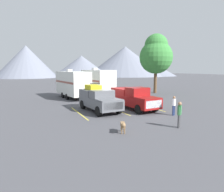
% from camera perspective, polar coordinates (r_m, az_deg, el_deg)
% --- Properties ---
extents(ground_plane, '(240.00, 240.00, 0.00)m').
position_cam_1_polar(ground_plane, '(19.76, 0.33, -3.55)').
color(ground_plane, '#47474C').
extents(pickup_truck_a, '(2.56, 5.40, 2.53)m').
position_cam_1_polar(pickup_truck_a, '(18.50, -3.91, -0.77)').
color(pickup_truck_a, '#595B60').
rests_on(pickup_truck_a, ground).
extents(pickup_truck_b, '(2.51, 5.94, 2.14)m').
position_cam_1_polar(pickup_truck_b, '(19.54, 6.04, -0.43)').
color(pickup_truck_b, maroon).
rests_on(pickup_truck_b, ground).
extents(lot_stripe_a, '(0.12, 5.50, 0.01)m').
position_cam_1_polar(lot_stripe_a, '(17.87, -9.44, -4.86)').
color(lot_stripe_a, gold).
rests_on(lot_stripe_a, ground).
extents(lot_stripe_b, '(0.12, 5.50, 0.01)m').
position_cam_1_polar(lot_stripe_b, '(19.12, 1.24, -3.92)').
color(lot_stripe_b, gold).
rests_on(lot_stripe_b, ground).
extents(lot_stripe_c, '(0.12, 5.50, 0.01)m').
position_cam_1_polar(lot_stripe_c, '(20.94, 10.32, -3.02)').
color(lot_stripe_c, gold).
rests_on(lot_stripe_c, ground).
extents(camper_trailer_a, '(3.24, 8.32, 3.84)m').
position_cam_1_polar(camper_trailer_a, '(26.93, -11.25, 3.66)').
color(camper_trailer_a, silver).
rests_on(camper_trailer_a, ground).
extents(camper_trailer_b, '(3.27, 7.33, 4.02)m').
position_cam_1_polar(camper_trailer_b, '(28.43, -4.15, 4.18)').
color(camper_trailer_b, silver).
rests_on(camper_trailer_b, ground).
extents(person_a, '(0.36, 0.23, 1.63)m').
position_cam_1_polar(person_a, '(17.42, 17.28, -2.29)').
color(person_a, navy).
rests_on(person_a, ground).
extents(person_b, '(0.35, 0.30, 1.74)m').
position_cam_1_polar(person_b, '(13.87, 18.72, -4.62)').
color(person_b, '#3F3F42').
rests_on(person_b, ground).
extents(dog, '(0.55, 0.95, 0.72)m').
position_cam_1_polar(dog, '(12.18, 3.17, -8.37)').
color(dog, olive).
rests_on(dog, ground).
extents(tree_a, '(5.21, 5.21, 9.36)m').
position_cam_1_polar(tree_a, '(32.89, 12.48, 11.55)').
color(tree_a, brown).
rests_on(tree_a, ground).
extents(mountain_ridge, '(137.00, 42.55, 17.47)m').
position_cam_1_polar(mountain_ridge, '(98.18, -15.30, 9.57)').
color(mountain_ridge, slate).
rests_on(mountain_ridge, ground).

